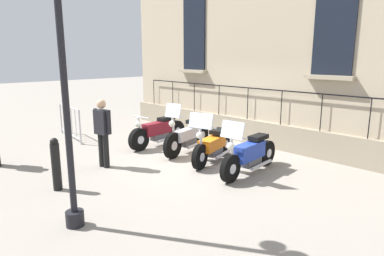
{
  "coord_description": "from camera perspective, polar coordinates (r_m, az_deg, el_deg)",
  "views": [
    {
      "loc": [
        5.99,
        5.99,
        2.59
      ],
      "look_at": [
        0.2,
        0.0,
        0.8
      ],
      "focal_mm": 31.39,
      "sensor_mm": 36.0,
      "label": 1
    }
  ],
  "objects": [
    {
      "name": "ground_plane",
      "position": [
        8.85,
        0.91,
        -4.88
      ],
      "size": [
        60.0,
        60.0,
        0.0
      ],
      "primitive_type": "plane",
      "color": "gray"
    },
    {
      "name": "building_facade",
      "position": [
        10.47,
        11.32,
        17.97
      ],
      "size": [
        0.82,
        10.85,
        7.61
      ],
      "color": "tan",
      "rests_on": "ground_plane"
    },
    {
      "name": "motorcycle_maroon",
      "position": [
        9.89,
        -5.76,
        -0.66
      ],
      "size": [
        2.15,
        0.62,
        0.96
      ],
      "color": "black",
      "rests_on": "ground_plane"
    },
    {
      "name": "motorcycle_silver",
      "position": [
        9.14,
        -0.8,
        -1.47
      ],
      "size": [
        2.04,
        0.69,
        1.42
      ],
      "color": "black",
      "rests_on": "ground_plane"
    },
    {
      "name": "motorcycle_orange",
      "position": [
        8.34,
        3.54,
        -3.0
      ],
      "size": [
        1.92,
        0.84,
        1.33
      ],
      "color": "black",
      "rests_on": "ground_plane"
    },
    {
      "name": "motorcycle_blue",
      "position": [
        7.62,
        9.77,
        -4.48
      ],
      "size": [
        2.15,
        0.65,
        1.3
      ],
      "color": "black",
      "rests_on": "ground_plane"
    },
    {
      "name": "lamppost",
      "position": [
        5.14,
        -21.38,
        13.42
      ],
      "size": [
        0.29,
        0.99,
        4.05
      ],
      "color": "black",
      "rests_on": "ground_plane"
    },
    {
      "name": "crowd_barrier",
      "position": [
        11.34,
        -20.06,
        1.09
      ],
      "size": [
        0.28,
        1.92,
        1.05
      ],
      "color": "#B7B7BF",
      "rests_on": "ground_plane"
    },
    {
      "name": "bollard",
      "position": [
        7.08,
        -22.11,
        -5.7
      ],
      "size": [
        0.17,
        0.17,
        1.06
      ],
      "color": "black",
      "rests_on": "ground_plane"
    },
    {
      "name": "pedestrian_standing",
      "position": [
        8.1,
        -14.95,
        -0.25
      ],
      "size": [
        0.28,
        0.52,
        1.62
      ],
      "color": "black",
      "rests_on": "ground_plane"
    }
  ]
}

